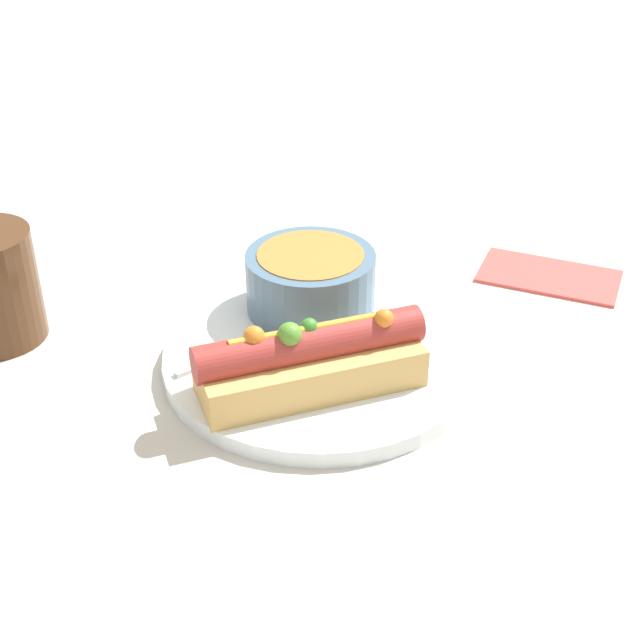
{
  "coord_description": "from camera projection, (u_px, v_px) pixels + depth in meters",
  "views": [
    {
      "loc": [
        -0.01,
        -0.57,
        0.4
      ],
      "look_at": [
        0.0,
        0.0,
        0.04
      ],
      "focal_mm": 50.0,
      "sensor_mm": 36.0,
      "label": 1
    }
  ],
  "objects": [
    {
      "name": "dinner_plate",
      "position": [
        320.0,
        358.0,
        0.69
      ],
      "size": [
        0.24,
        0.24,
        0.01
      ],
      "color": "white",
      "rests_on": "ground_plane"
    },
    {
      "name": "ground_plane",
      "position": [
        320.0,
        365.0,
        0.69
      ],
      "size": [
        4.0,
        4.0,
        0.0
      ],
      "primitive_type": "plane",
      "color": "#BCB7AD"
    },
    {
      "name": "napkin",
      "position": [
        549.0,
        275.0,
        0.81
      ],
      "size": [
        0.14,
        0.11,
        0.01
      ],
      "rotation": [
        0.0,
        0.0,
        -0.4
      ],
      "color": "#E04C47",
      "rests_on": "ground_plane"
    },
    {
      "name": "spoon",
      "position": [
        299.0,
        328.0,
        0.71
      ],
      "size": [
        0.13,
        0.1,
        0.01
      ],
      "rotation": [
        0.0,
        0.0,
        0.61
      ],
      "color": "#B7B7BC",
      "rests_on": "dinner_plate"
    },
    {
      "name": "soup_bowl",
      "position": [
        311.0,
        279.0,
        0.73
      ],
      "size": [
        0.11,
        0.11,
        0.05
      ],
      "color": "slate",
      "rests_on": "dinner_plate"
    },
    {
      "name": "hot_dog",
      "position": [
        310.0,
        360.0,
        0.64
      ],
      "size": [
        0.17,
        0.11,
        0.06
      ],
      "rotation": [
        0.0,
        0.0,
        0.33
      ],
      "color": "tan",
      "rests_on": "dinner_plate"
    }
  ]
}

